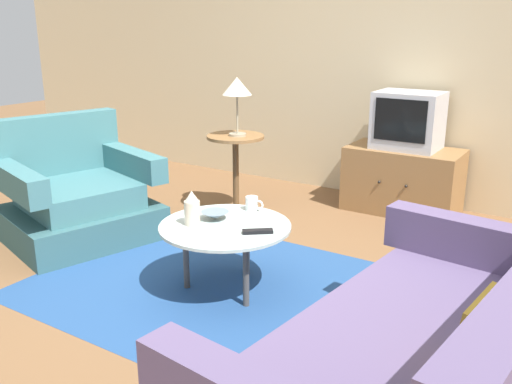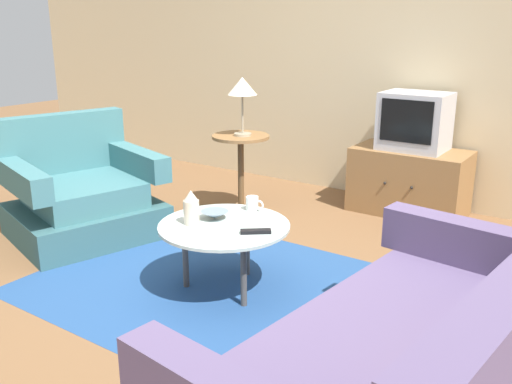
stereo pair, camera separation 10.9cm
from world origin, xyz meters
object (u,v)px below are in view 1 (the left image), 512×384
Objects in this scene: couch at (425,374)px; mug at (252,203)px; armchair at (76,198)px; television at (408,120)px; table_lamp at (237,89)px; tv_remote_dark at (258,231)px; coffee_table at (225,230)px; vase at (192,209)px; bowl at (215,215)px; tv_stand at (403,180)px; side_table at (236,158)px.

couch is 15.08× the size of mug.
armchair is at bearing -172.96° from mug.
table_lamp reaches higher than television.
television reaches higher than armchair.
tv_remote_dark is (0.96, -1.21, -0.61)m from table_lamp.
table_lamp is at bearing 121.33° from coffee_table.
couch is 1.65m from mug.
couch is at bearing -24.78° from coffee_table.
coffee_table is at bearing 32.38° from vase.
tv_remote_dark reaches higher than coffee_table.
television reaches higher than bowl.
television reaches higher than vase.
vase is at bearing 96.73° from armchair.
table_lamp reaches higher than tv_remote_dark.
tv_stand is 5.45× the size of bowl.
couch is 2.77m from tv_stand.
vase is at bearing 77.55° from couch.
table_lamp is (0.03, -0.01, 0.56)m from side_table.
armchair is at bearing 81.60° from couch.
table_lamp reaches higher than mug.
table_lamp is (-0.73, 1.20, 0.65)m from coffee_table.
table_lamp reaches higher than couch.
table_lamp reaches higher than coffee_table.
mug reaches higher than coffee_table.
armchair is at bearing -134.81° from tv_stand.
armchair is 5.90× the size of vase.
tv_stand is 1.57m from table_lamp.
table_lamp is 1.66m from tv_remote_dark.
television is 2.18m from vase.
mug is at bearing -103.76° from tv_stand.
armchair reaches higher than tv_remote_dark.
couch reaches higher than tv_remote_dark.
tv_remote_dark is at bearing 68.07° from couch.
television is 1.11× the size of table_lamp.
armchair is at bearing -122.37° from side_table.
tv_remote_dark is (0.34, -0.06, -0.01)m from bowl.
tv_remote_dark is at bearing -52.84° from mug.
vase is at bearing 153.91° from tv_remote_dark.
couch reaches higher than side_table.
table_lamp is (-1.13, -0.78, 0.76)m from tv_stand.
television is (1.84, 1.87, 0.48)m from armchair.
coffee_table is at bearing -101.38° from television.
armchair is 1.29m from side_table.
tv_stand is 4.49× the size of vase.
table_lamp reaches higher than side_table.
tv_stand is at bearing -90.00° from television.
side_table reaches higher than tv_stand.
table_lamp reaches higher than tv_stand.
television reaches higher than tv_remote_dark.
side_table is 5.31× the size of mug.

